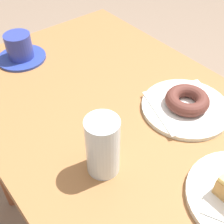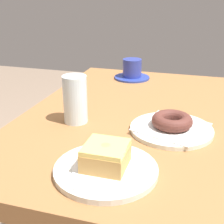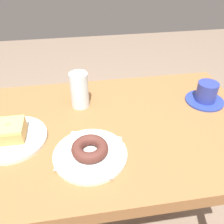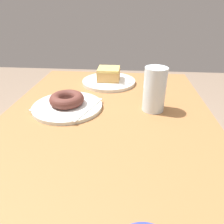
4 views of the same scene
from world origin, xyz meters
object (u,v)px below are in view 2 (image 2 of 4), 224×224
at_px(plate_chocolate_ring, 171,129).
at_px(water_glass, 75,99).
at_px(donut_chocolate_ring, 172,121).
at_px(donut_glazed_square, 106,156).
at_px(plate_glazed_square, 106,170).
at_px(coffee_cup, 132,70).

relative_size(plate_chocolate_ring, water_glass, 1.63).
height_order(donut_chocolate_ring, donut_glazed_square, donut_glazed_square).
xyz_separation_m(plate_glazed_square, donut_glazed_square, (0.00, -0.00, 0.03)).
distance_m(plate_chocolate_ring, water_glass, 0.28).
height_order(donut_chocolate_ring, water_glass, water_glass).
xyz_separation_m(donut_chocolate_ring, plate_glazed_square, (-0.24, 0.11, -0.02)).
distance_m(donut_chocolate_ring, plate_glazed_square, 0.27).
bearing_deg(donut_chocolate_ring, plate_chocolate_ring, 0.00).
xyz_separation_m(donut_glazed_square, coffee_cup, (0.72, 0.11, -0.01)).
bearing_deg(coffee_cup, plate_chocolate_ring, -154.91).
bearing_deg(water_glass, coffee_cup, -6.07).
bearing_deg(plate_chocolate_ring, donut_glazed_square, 155.74).
relative_size(plate_glazed_square, donut_glazed_square, 2.49).
distance_m(plate_chocolate_ring, plate_glazed_square, 0.27).
bearing_deg(plate_chocolate_ring, donut_chocolate_ring, 0.00).
height_order(plate_glazed_square, coffee_cup, coffee_cup).
distance_m(plate_chocolate_ring, donut_glazed_square, 0.27).
distance_m(water_glass, coffee_cup, 0.49).
xyz_separation_m(plate_chocolate_ring, donut_chocolate_ring, (0.00, 0.00, 0.03)).
bearing_deg(water_glass, donut_glazed_square, -144.36).
bearing_deg(coffee_cup, water_glass, 173.93).
height_order(plate_chocolate_ring, donut_chocolate_ring, donut_chocolate_ring).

